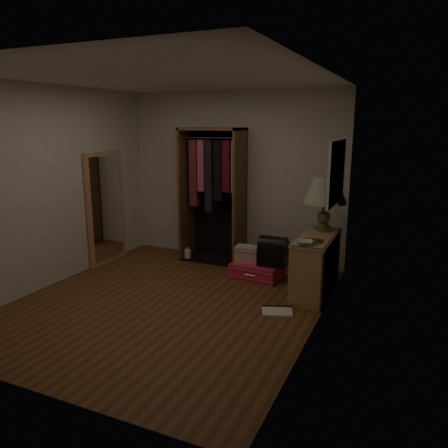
{
  "coord_description": "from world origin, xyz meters",
  "views": [
    {
      "loc": [
        2.62,
        -4.23,
        2.12
      ],
      "look_at": [
        0.3,
        0.95,
        0.8
      ],
      "focal_mm": 35.0,
      "sensor_mm": 36.0,
      "label": 1
    }
  ],
  "objects_px": {
    "open_wardrobe": "(214,184)",
    "train_case": "(247,254)",
    "white_jug": "(188,254)",
    "console_bookshelf": "(316,263)",
    "floor_mirror": "(106,208)",
    "black_bag": "(273,251)",
    "pink_suitcase": "(257,270)",
    "table_lamp": "(325,191)"
  },
  "relations": [
    {
      "from": "open_wardrobe",
      "to": "train_case",
      "type": "xyz_separation_m",
      "value": [
        0.75,
        -0.49,
        -0.89
      ]
    },
    {
      "from": "black_bag",
      "to": "floor_mirror",
      "type": "bearing_deg",
      "value": -175.04
    },
    {
      "from": "train_case",
      "to": "black_bag",
      "type": "distance_m",
      "value": 0.41
    },
    {
      "from": "train_case",
      "to": "white_jug",
      "type": "relative_size",
      "value": 1.84
    },
    {
      "from": "black_bag",
      "to": "white_jug",
      "type": "relative_size",
      "value": 2.2
    },
    {
      "from": "floor_mirror",
      "to": "train_case",
      "type": "height_order",
      "value": "floor_mirror"
    },
    {
      "from": "black_bag",
      "to": "table_lamp",
      "type": "height_order",
      "value": "table_lamp"
    },
    {
      "from": "open_wardrobe",
      "to": "floor_mirror",
      "type": "xyz_separation_m",
      "value": [
        -1.46,
        -0.77,
        -0.36
      ]
    },
    {
      "from": "console_bookshelf",
      "to": "floor_mirror",
      "type": "relative_size",
      "value": 0.66
    },
    {
      "from": "black_bag",
      "to": "table_lamp",
      "type": "distance_m",
      "value": 1.06
    },
    {
      "from": "open_wardrobe",
      "to": "table_lamp",
      "type": "height_order",
      "value": "open_wardrobe"
    },
    {
      "from": "train_case",
      "to": "open_wardrobe",
      "type": "bearing_deg",
      "value": 141.14
    },
    {
      "from": "table_lamp",
      "to": "white_jug",
      "type": "bearing_deg",
      "value": 173.71
    },
    {
      "from": "open_wardrobe",
      "to": "white_jug",
      "type": "height_order",
      "value": "open_wardrobe"
    },
    {
      "from": "train_case",
      "to": "white_jug",
      "type": "bearing_deg",
      "value": 158.72
    },
    {
      "from": "table_lamp",
      "to": "open_wardrobe",
      "type": "bearing_deg",
      "value": 167.0
    },
    {
      "from": "open_wardrobe",
      "to": "white_jug",
      "type": "distance_m",
      "value": 1.21
    },
    {
      "from": "floor_mirror",
      "to": "white_jug",
      "type": "height_order",
      "value": "floor_mirror"
    },
    {
      "from": "pink_suitcase",
      "to": "table_lamp",
      "type": "distance_m",
      "value": 1.45
    },
    {
      "from": "console_bookshelf",
      "to": "black_bag",
      "type": "distance_m",
      "value": 0.67
    },
    {
      "from": "white_jug",
      "to": "black_bag",
      "type": "bearing_deg",
      "value": -12.97
    },
    {
      "from": "console_bookshelf",
      "to": "black_bag",
      "type": "height_order",
      "value": "console_bookshelf"
    },
    {
      "from": "open_wardrobe",
      "to": "console_bookshelf",
      "type": "bearing_deg",
      "value": -22.63
    },
    {
      "from": "console_bookshelf",
      "to": "floor_mirror",
      "type": "height_order",
      "value": "floor_mirror"
    },
    {
      "from": "console_bookshelf",
      "to": "table_lamp",
      "type": "xyz_separation_m",
      "value": [
        0.0,
        0.33,
        0.86
      ]
    },
    {
      "from": "console_bookshelf",
      "to": "train_case",
      "type": "height_order",
      "value": "console_bookshelf"
    },
    {
      "from": "pink_suitcase",
      "to": "white_jug",
      "type": "xyz_separation_m",
      "value": [
        -1.3,
        0.34,
        -0.03
      ]
    },
    {
      "from": "open_wardrobe",
      "to": "train_case",
      "type": "height_order",
      "value": "open_wardrobe"
    },
    {
      "from": "train_case",
      "to": "floor_mirror",
      "type": "bearing_deg",
      "value": -178.42
    },
    {
      "from": "open_wardrobe",
      "to": "table_lamp",
      "type": "distance_m",
      "value": 1.83
    },
    {
      "from": "console_bookshelf",
      "to": "floor_mirror",
      "type": "distance_m",
      "value": 3.27
    },
    {
      "from": "open_wardrobe",
      "to": "pink_suitcase",
      "type": "bearing_deg",
      "value": -29.2
    },
    {
      "from": "floor_mirror",
      "to": "pink_suitcase",
      "type": "xyz_separation_m",
      "value": [
        2.38,
        0.26,
        -0.75
      ]
    },
    {
      "from": "console_bookshelf",
      "to": "pink_suitcase",
      "type": "distance_m",
      "value": 0.94
    },
    {
      "from": "floor_mirror",
      "to": "table_lamp",
      "type": "relative_size",
      "value": 2.43
    },
    {
      "from": "white_jug",
      "to": "console_bookshelf",
      "type": "bearing_deg",
      "value": -14.72
    },
    {
      "from": "open_wardrobe",
      "to": "train_case",
      "type": "distance_m",
      "value": 1.26
    },
    {
      "from": "white_jug",
      "to": "pink_suitcase",
      "type": "bearing_deg",
      "value": -14.58
    },
    {
      "from": "open_wardrobe",
      "to": "floor_mirror",
      "type": "relative_size",
      "value": 1.21
    },
    {
      "from": "black_bag",
      "to": "white_jug",
      "type": "distance_m",
      "value": 1.6
    },
    {
      "from": "open_wardrobe",
      "to": "pink_suitcase",
      "type": "xyz_separation_m",
      "value": [
        0.91,
        -0.51,
        -1.1
      ]
    },
    {
      "from": "open_wardrobe",
      "to": "white_jug",
      "type": "xyz_separation_m",
      "value": [
        -0.39,
        -0.17,
        -1.13
      ]
    }
  ]
}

